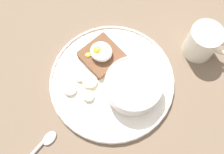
{
  "coord_description": "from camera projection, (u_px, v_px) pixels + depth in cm",
  "views": [
    {
      "loc": [
        14.97,
        -14.61,
        59.33
      ],
      "look_at": [
        0.0,
        0.0,
        5.0
      ],
      "focal_mm": 40.0,
      "sensor_mm": 36.0,
      "label": 1
    }
  ],
  "objects": [
    {
      "name": "ground_plane",
      "position": [
        112.0,
        83.0,
        0.62
      ],
      "size": [
        120.0,
        120.0,
        2.0
      ],
      "primitive_type": "cube",
      "color": "#735F4B",
      "rests_on": "ground"
    },
    {
      "name": "plate",
      "position": [
        112.0,
        80.0,
        0.6
      ],
      "size": [
        30.13,
        30.13,
        1.6
      ],
      "color": "white",
      "rests_on": "ground_plane"
    },
    {
      "name": "oatmeal_bowl",
      "position": [
        133.0,
        86.0,
        0.57
      ],
      "size": [
        13.06,
        13.06,
        5.37
      ],
      "color": "white",
      "rests_on": "plate"
    },
    {
      "name": "toast_slice",
      "position": [
        102.0,
        55.0,
        0.61
      ],
      "size": [
        9.4,
        9.4,
        1.6
      ],
      "color": "brown",
      "rests_on": "plate"
    },
    {
      "name": "poached_egg",
      "position": [
        101.0,
        52.0,
        0.59
      ],
      "size": [
        5.75,
        6.43,
        3.19
      ],
      "color": "white",
      "rests_on": "toast_slice"
    },
    {
      "name": "banana_slice_front",
      "position": [
        88.0,
        96.0,
        0.58
      ],
      "size": [
        3.2,
        3.29,
        1.38
      ],
      "color": "beige",
      "rests_on": "plate"
    },
    {
      "name": "banana_slice_left",
      "position": [
        80.0,
        76.0,
        0.6
      ],
      "size": [
        3.87,
        3.9,
        1.44
      ],
      "color": "#FAE7C5",
      "rests_on": "plate"
    },
    {
      "name": "banana_slice_back",
      "position": [
        70.0,
        89.0,
        0.59
      ],
      "size": [
        3.72,
        3.81,
        1.44
      ],
      "color": "#F4EBC4",
      "rests_on": "plate"
    },
    {
      "name": "banana_slice_right",
      "position": [
        90.0,
        82.0,
        0.59
      ],
      "size": [
        4.7,
        4.69,
        1.34
      ],
      "color": "#EDECBA",
      "rests_on": "plate"
    },
    {
      "name": "coffee_mug",
      "position": [
        203.0,
        42.0,
        0.6
      ],
      "size": [
        10.67,
        7.64,
        8.53
      ],
      "color": "white",
      "rests_on": "ground_plane"
    },
    {
      "name": "spoon",
      "position": [
        41.0,
        145.0,
        0.55
      ],
      "size": [
        2.76,
        10.96,
        0.8
      ],
      "color": "silver",
      "rests_on": "ground_plane"
    }
  ]
}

